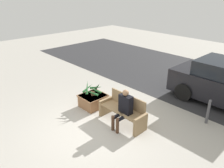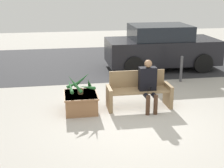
{
  "view_description": "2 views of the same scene",
  "coord_description": "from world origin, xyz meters",
  "px_view_note": "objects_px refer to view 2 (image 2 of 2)",
  "views": [
    {
      "loc": [
        4.45,
        -3.43,
        4.02
      ],
      "look_at": [
        -0.67,
        1.41,
        0.93
      ],
      "focal_mm": 35.0,
      "sensor_mm": 36.0,
      "label": 1
    },
    {
      "loc": [
        -1.63,
        -6.32,
        3.02
      ],
      "look_at": [
        -0.41,
        0.99,
        0.66
      ],
      "focal_mm": 50.0,
      "sensor_mm": 36.0,
      "label": 2
    }
  ],
  "objects_px": {
    "potted_plant": "(80,85)",
    "bench": "(139,91)",
    "parked_car": "(161,47)",
    "planter_box": "(81,102)",
    "person_seated": "(148,83)",
    "bollard_post": "(181,68)"
  },
  "relations": [
    {
      "from": "person_seated",
      "to": "parked_car",
      "type": "distance_m",
      "value": 4.2
    },
    {
      "from": "planter_box",
      "to": "parked_car",
      "type": "bearing_deg",
      "value": 48.86
    },
    {
      "from": "person_seated",
      "to": "potted_plant",
      "type": "relative_size",
      "value": 1.68
    },
    {
      "from": "potted_plant",
      "to": "bench",
      "type": "bearing_deg",
      "value": 1.96
    },
    {
      "from": "potted_plant",
      "to": "planter_box",
      "type": "bearing_deg",
      "value": -20.99
    },
    {
      "from": "planter_box",
      "to": "parked_car",
      "type": "height_order",
      "value": "parked_car"
    },
    {
      "from": "potted_plant",
      "to": "parked_car",
      "type": "xyz_separation_m",
      "value": [
        3.28,
        3.74,
        0.11
      ]
    },
    {
      "from": "person_seated",
      "to": "planter_box",
      "type": "distance_m",
      "value": 1.74
    },
    {
      "from": "bench",
      "to": "parked_car",
      "type": "relative_size",
      "value": 0.4
    },
    {
      "from": "bench",
      "to": "planter_box",
      "type": "bearing_deg",
      "value": -177.93
    },
    {
      "from": "parked_car",
      "to": "planter_box",
      "type": "bearing_deg",
      "value": -131.14
    },
    {
      "from": "parked_car",
      "to": "bollard_post",
      "type": "relative_size",
      "value": 4.77
    },
    {
      "from": "planter_box",
      "to": "parked_car",
      "type": "distance_m",
      "value": 5.01
    },
    {
      "from": "bench",
      "to": "person_seated",
      "type": "bearing_deg",
      "value": -44.35
    },
    {
      "from": "bench",
      "to": "bollard_post",
      "type": "xyz_separation_m",
      "value": [
        1.9,
        1.92,
        0.02
      ]
    },
    {
      "from": "bench",
      "to": "planter_box",
      "type": "xyz_separation_m",
      "value": [
        -1.49,
        -0.05,
        -0.18
      ]
    },
    {
      "from": "person_seated",
      "to": "parked_car",
      "type": "xyz_separation_m",
      "value": [
        1.59,
        3.88,
        0.1
      ]
    },
    {
      "from": "person_seated",
      "to": "potted_plant",
      "type": "xyz_separation_m",
      "value": [
        -1.69,
        0.14,
        -0.0
      ]
    },
    {
      "from": "person_seated",
      "to": "bollard_post",
      "type": "bearing_deg",
      "value": 50.97
    },
    {
      "from": "parked_car",
      "to": "person_seated",
      "type": "bearing_deg",
      "value": -112.31
    },
    {
      "from": "potted_plant",
      "to": "bollard_post",
      "type": "bearing_deg",
      "value": 30.15
    },
    {
      "from": "potted_plant",
      "to": "parked_car",
      "type": "relative_size",
      "value": 0.18
    }
  ]
}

